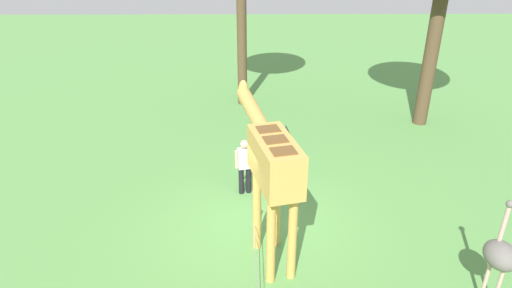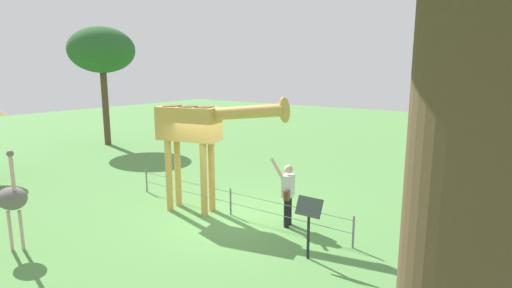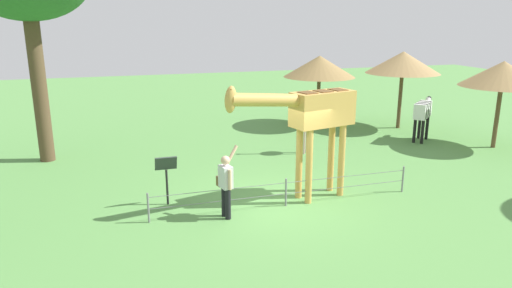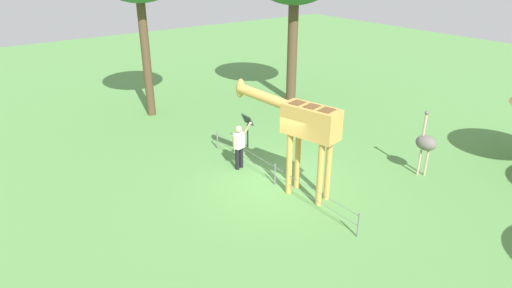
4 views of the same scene
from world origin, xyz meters
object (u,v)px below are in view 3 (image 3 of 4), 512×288
at_px(ostrich, 306,121).
at_px(shade_hut_near, 403,63).
at_px(giraffe, 313,116).
at_px(zebra, 423,112).
at_px(shade_hut_far, 503,74).
at_px(shade_hut_aside, 319,67).
at_px(visitor, 226,183).
at_px(info_sign, 166,170).

relative_size(ostrich, shade_hut_near, 0.67).
height_order(giraffe, zebra, giraffe).
xyz_separation_m(shade_hut_near, shade_hut_far, (-1.60, 3.87, -0.11)).
bearing_deg(giraffe, shade_hut_near, -136.99).
bearing_deg(zebra, shade_hut_aside, -52.17).
bearing_deg(visitor, shade_hut_far, -163.60).
distance_m(zebra, info_sign, 11.08).
bearing_deg(info_sign, shade_hut_aside, -135.95).
bearing_deg(giraffe, ostrich, -110.93).
bearing_deg(shade_hut_near, shade_hut_aside, -24.26).
relative_size(visitor, info_sign, 1.34).
bearing_deg(shade_hut_far, visitor, 16.40).
xyz_separation_m(zebra, shade_hut_far, (-2.01, 1.68, 1.60)).
distance_m(visitor, shade_hut_near, 12.11).
relative_size(giraffe, shade_hut_aside, 1.18).
distance_m(zebra, shade_hut_far, 3.07).
xyz_separation_m(zebra, shade_hut_aside, (2.83, -3.65, 1.50)).
bearing_deg(giraffe, zebra, -146.51).
distance_m(giraffe, shade_hut_aside, 8.94).
height_order(giraffe, visitor, giraffe).
bearing_deg(visitor, giraffe, -167.57).
bearing_deg(shade_hut_far, zebra, -39.91).
relative_size(ostrich, info_sign, 1.70).
bearing_deg(zebra, shade_hut_near, -100.51).
distance_m(ostrich, info_sign, 6.32).
xyz_separation_m(visitor, shade_hut_near, (-9.56, -7.15, 1.97)).
xyz_separation_m(visitor, shade_hut_aside, (-6.33, -8.61, 1.76)).
distance_m(visitor, ostrich, 6.17).
relative_size(shade_hut_far, shade_hut_aside, 1.03).
relative_size(giraffe, shade_hut_near, 1.11).
xyz_separation_m(giraffe, shade_hut_far, (-8.68, -2.74, 0.48)).
bearing_deg(shade_hut_aside, visitor, 53.71).
bearing_deg(zebra, shade_hut_far, 140.09).
bearing_deg(visitor, shade_hut_aside, -126.29).
distance_m(visitor, info_sign, 1.79).
xyz_separation_m(giraffe, zebra, (-6.68, -4.42, -1.12)).
relative_size(shade_hut_aside, info_sign, 2.39).
bearing_deg(info_sign, shade_hut_far, -170.74).
xyz_separation_m(giraffe, info_sign, (3.76, -0.71, -1.34)).
bearing_deg(shade_hut_far, giraffe, 17.51).
height_order(shade_hut_far, info_sign, shade_hut_far).
bearing_deg(zebra, info_sign, 19.55).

